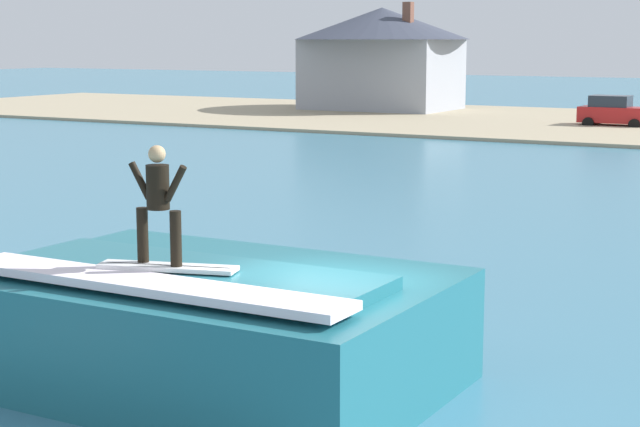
# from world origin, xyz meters

# --- Properties ---
(ground_plane) EXTENTS (260.00, 260.00, 0.00)m
(ground_plane) POSITION_xyz_m (0.00, 0.00, 0.00)
(ground_plane) COLOR teal
(wave_crest) EXTENTS (6.68, 4.54, 1.87)m
(wave_crest) POSITION_xyz_m (-1.86, -0.36, 0.88)
(wave_crest) COLOR #216774
(wave_crest) RESTS_ON ground_plane
(surfboard) EXTENTS (1.99, 0.94, 0.06)m
(surfboard) POSITION_xyz_m (-2.00, -1.15, 1.90)
(surfboard) COLOR white
(surfboard) RESTS_ON wave_crest
(surfer) EXTENTS (0.98, 0.32, 1.66)m
(surfer) POSITION_xyz_m (-2.14, -1.15, 2.85)
(surfer) COLOR black
(surfer) RESTS_ON surfboard
(car_near_shore) EXTENTS (3.98, 2.03, 1.86)m
(car_near_shore) POSITION_xyz_m (-8.00, 48.13, 0.94)
(car_near_shore) COLOR red
(car_near_shore) RESTS_ON ground_plane
(house_with_chimney) EXTENTS (12.24, 12.24, 7.51)m
(house_with_chimney) POSITION_xyz_m (-25.83, 54.40, 4.26)
(house_with_chimney) COLOR #9EA3AD
(house_with_chimney) RESTS_ON ground_plane
(tree_tall_bare) EXTENTS (2.26, 2.26, 6.14)m
(tree_tall_bare) POSITION_xyz_m (-27.48, 53.29, 4.89)
(tree_tall_bare) COLOR brown
(tree_tall_bare) RESTS_ON ground_plane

